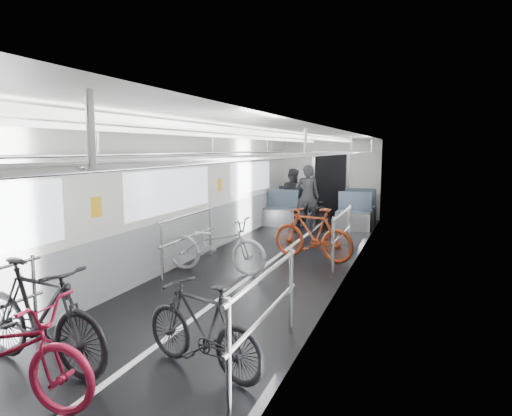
{
  "coord_description": "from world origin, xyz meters",
  "views": [
    {
      "loc": [
        2.63,
        -6.98,
        2.13
      ],
      "look_at": [
        0.0,
        0.25,
        1.13
      ],
      "focal_mm": 32.0,
      "sensor_mm": 36.0,
      "label": 1
    }
  ],
  "objects_px": {
    "bike_right_near": "(202,327)",
    "person_standing": "(307,197)",
    "bike_left_mid": "(39,315)",
    "bike_aisle": "(319,214)",
    "bike_right_far": "(313,234)",
    "person_seated": "(292,195)",
    "bike_left_far": "(216,245)",
    "bike_left_near": "(0,350)"
  },
  "relations": [
    {
      "from": "bike_right_far",
      "to": "bike_left_mid",
      "type": "bearing_deg",
      "value": -0.43
    },
    {
      "from": "bike_left_far",
      "to": "bike_right_near",
      "type": "distance_m",
      "value": 3.55
    },
    {
      "from": "bike_right_near",
      "to": "bike_right_far",
      "type": "xyz_separation_m",
      "value": [
        -0.02,
        4.72,
        0.06
      ]
    },
    {
      "from": "bike_left_near",
      "to": "bike_left_mid",
      "type": "bearing_deg",
      "value": 12.39
    },
    {
      "from": "bike_left_mid",
      "to": "person_seated",
      "type": "relative_size",
      "value": 1.15
    },
    {
      "from": "bike_right_near",
      "to": "bike_left_near",
      "type": "bearing_deg",
      "value": -33.54
    },
    {
      "from": "person_standing",
      "to": "person_seated",
      "type": "relative_size",
      "value": 1.1
    },
    {
      "from": "bike_left_mid",
      "to": "bike_right_far",
      "type": "height_order",
      "value": "bike_left_mid"
    },
    {
      "from": "bike_right_near",
      "to": "bike_left_mid",
      "type": "bearing_deg",
      "value": -55.19
    },
    {
      "from": "bike_right_near",
      "to": "bike_aisle",
      "type": "height_order",
      "value": "bike_right_near"
    },
    {
      "from": "bike_aisle",
      "to": "person_standing",
      "type": "distance_m",
      "value": 0.56
    },
    {
      "from": "bike_aisle",
      "to": "bike_left_far",
      "type": "bearing_deg",
      "value": -88.69
    },
    {
      "from": "bike_aisle",
      "to": "person_seated",
      "type": "distance_m",
      "value": 1.55
    },
    {
      "from": "bike_left_far",
      "to": "person_seated",
      "type": "bearing_deg",
      "value": 1.48
    },
    {
      "from": "bike_right_near",
      "to": "person_standing",
      "type": "height_order",
      "value": "person_standing"
    },
    {
      "from": "person_standing",
      "to": "person_seated",
      "type": "bearing_deg",
      "value": -68.25
    },
    {
      "from": "bike_left_far",
      "to": "bike_aisle",
      "type": "relative_size",
      "value": 1.2
    },
    {
      "from": "bike_left_near",
      "to": "bike_right_near",
      "type": "relative_size",
      "value": 1.21
    },
    {
      "from": "bike_left_far",
      "to": "person_seated",
      "type": "relative_size",
      "value": 1.18
    },
    {
      "from": "bike_right_far",
      "to": "person_seated",
      "type": "xyz_separation_m",
      "value": [
        -1.63,
        4.42,
        0.27
      ]
    },
    {
      "from": "bike_left_mid",
      "to": "bike_right_far",
      "type": "distance_m",
      "value": 5.41
    },
    {
      "from": "bike_left_far",
      "to": "bike_right_far",
      "type": "bearing_deg",
      "value": -44.24
    },
    {
      "from": "bike_left_mid",
      "to": "person_standing",
      "type": "bearing_deg",
      "value": 3.58
    },
    {
      "from": "bike_left_far",
      "to": "person_seated",
      "type": "distance_m",
      "value": 5.89
    },
    {
      "from": "bike_right_far",
      "to": "bike_aisle",
      "type": "height_order",
      "value": "bike_right_far"
    },
    {
      "from": "bike_left_near",
      "to": "bike_aisle",
      "type": "bearing_deg",
      "value": -9.38
    },
    {
      "from": "bike_left_mid",
      "to": "bike_right_near",
      "type": "distance_m",
      "value": 1.58
    },
    {
      "from": "bike_left_mid",
      "to": "bike_aisle",
      "type": "relative_size",
      "value": 1.17
    },
    {
      "from": "bike_left_far",
      "to": "person_standing",
      "type": "distance_m",
      "value": 4.82
    },
    {
      "from": "person_standing",
      "to": "person_seated",
      "type": "distance_m",
      "value": 1.31
    },
    {
      "from": "person_seated",
      "to": "bike_right_far",
      "type": "bearing_deg",
      "value": 124.19
    },
    {
      "from": "bike_left_mid",
      "to": "bike_aisle",
      "type": "height_order",
      "value": "bike_left_mid"
    },
    {
      "from": "person_standing",
      "to": "person_seated",
      "type": "height_order",
      "value": "person_standing"
    },
    {
      "from": "bike_aisle",
      "to": "person_seated",
      "type": "height_order",
      "value": "person_seated"
    },
    {
      "from": "bike_right_far",
      "to": "person_standing",
      "type": "relative_size",
      "value": 0.99
    },
    {
      "from": "bike_right_near",
      "to": "person_seated",
      "type": "xyz_separation_m",
      "value": [
        -1.64,
        9.15,
        0.33
      ]
    },
    {
      "from": "bike_right_near",
      "to": "person_seated",
      "type": "height_order",
      "value": "person_seated"
    },
    {
      "from": "bike_left_mid",
      "to": "bike_right_near",
      "type": "bearing_deg",
      "value": -65.07
    },
    {
      "from": "bike_left_far",
      "to": "bike_right_near",
      "type": "relative_size",
      "value": 1.24
    },
    {
      "from": "bike_left_mid",
      "to": "person_standing",
      "type": "relative_size",
      "value": 1.05
    },
    {
      "from": "bike_left_near",
      "to": "bike_right_near",
      "type": "height_order",
      "value": "bike_left_near"
    },
    {
      "from": "bike_right_near",
      "to": "person_standing",
      "type": "bearing_deg",
      "value": -156.07
    }
  ]
}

